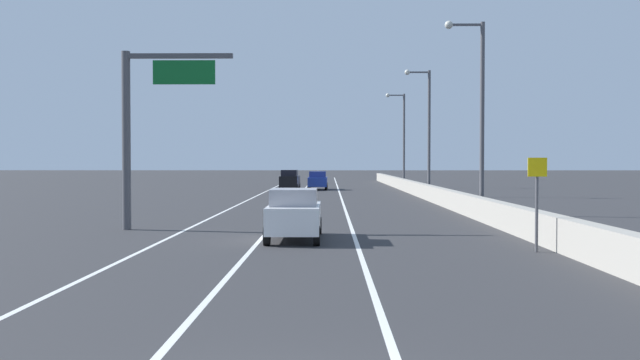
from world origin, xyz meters
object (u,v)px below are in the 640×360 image
Objects in this scene: speed_advisory_sign at (537,197)px; car_black_0 at (290,180)px; lamp_post_right_fourth at (402,134)px; car_white_1 at (295,214)px; lamp_post_right_second at (478,104)px; lamp_post_right_third at (426,124)px; car_blue_2 at (318,180)px; overhead_sign_gantry at (144,117)px; lamp_post_right_near at (640,39)px.

speed_advisory_sign is 0.62× the size of car_black_0.
lamp_post_right_fourth is 54.14m from car_white_1.
lamp_post_right_second is (1.36, 15.77, 4.18)m from speed_advisory_sign.
lamp_post_right_fourth is 15.15m from car_black_0.
car_blue_2 is at bearing 122.86° from lamp_post_right_third.
car_blue_2 is at bearing 104.75° from lamp_post_right_second.
speed_advisory_sign is at bearing -92.16° from lamp_post_right_third.
lamp_post_right_third reaches higher than overhead_sign_gantry.
lamp_post_right_near is 2.20× the size of car_white_1.
lamp_post_right_fourth is 12.21m from car_blue_2.
lamp_post_right_second is at bearing -70.20° from car_black_0.
overhead_sign_gantry is at bearing -107.80° from lamp_post_right_fourth.
car_blue_2 is (0.13, 46.76, -0.01)m from car_white_1.
overhead_sign_gantry is 0.72× the size of lamp_post_right_third.
overhead_sign_gantry is 41.70m from car_black_0.
lamp_post_right_third is (1.37, 36.18, 4.18)m from speed_advisory_sign.
lamp_post_right_third is 2.16× the size of car_black_0.
lamp_post_right_fourth is at bearing 33.59° from car_black_0.
lamp_post_right_near is 54.77m from car_black_0.
speed_advisory_sign is 0.29× the size of lamp_post_right_fourth.
car_white_1 is 46.76m from car_blue_2.
lamp_post_right_second is 35.30m from car_black_0.
lamp_post_right_near is at bearing -41.84° from car_white_1.
car_white_1 is at bearing 138.16° from lamp_post_right_near.
car_blue_2 is at bearing 29.91° from car_black_0.
car_black_0 is at bearing 93.33° from car_white_1.
car_black_0 is at bearing 109.80° from lamp_post_right_second.
lamp_post_right_fourth is 2.20× the size of car_white_1.
car_blue_2 is (6.65, 42.94, -3.79)m from overhead_sign_gantry.
speed_advisory_sign is at bearing -23.90° from car_white_1.
lamp_post_right_second is at bearing -75.25° from car_blue_2.
overhead_sign_gantry is 17.91m from lamp_post_right_second.
car_black_0 is 45.25m from car_white_1.
lamp_post_right_second is at bearing 89.57° from lamp_post_right_near.
car_blue_2 is (-9.09, 14.07, -5.01)m from lamp_post_right_third.
lamp_post_right_fourth is at bearing 34.64° from car_blue_2.
lamp_post_right_fourth is (0.24, 61.21, 0.00)m from lamp_post_right_near.
car_black_0 is 1.02× the size of car_blue_2.
overhead_sign_gantry is 0.72× the size of lamp_post_right_fourth.
car_white_1 is (-9.22, -32.69, -5.00)m from lamp_post_right_third.
lamp_post_right_fourth is 2.21× the size of car_blue_2.
overhead_sign_gantry is 32.91m from lamp_post_right_third.
car_white_1 reaches higher than car_blue_2.
lamp_post_right_near is 1.00× the size of lamp_post_right_fourth.
speed_advisory_sign is 0.29× the size of lamp_post_right_second.
car_black_0 is at bearing -146.41° from lamp_post_right_fourth.
lamp_post_right_near is 2.16× the size of car_black_0.
overhead_sign_gantry is 16.39m from speed_advisory_sign.
lamp_post_right_third and lamp_post_right_fourth have the same top height.
lamp_post_right_near is at bearing -37.46° from overhead_sign_gantry.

